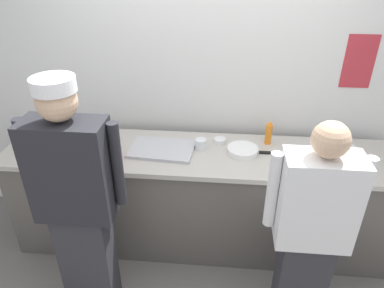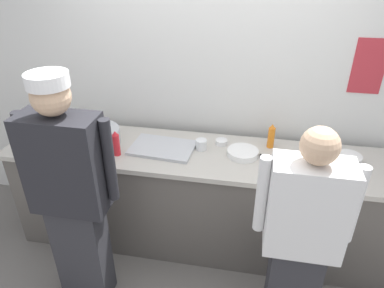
{
  "view_description": "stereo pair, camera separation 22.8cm",
  "coord_description": "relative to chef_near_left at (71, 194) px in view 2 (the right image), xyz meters",
  "views": [
    {
      "loc": [
        0.16,
        -2.06,
        2.38
      ],
      "look_at": [
        -0.07,
        0.37,
        1.0
      ],
      "focal_mm": 33.24,
      "sensor_mm": 36.0,
      "label": 1
    },
    {
      "loc": [
        0.38,
        -2.03,
        2.38
      ],
      "look_at": [
        -0.07,
        0.37,
        1.0
      ],
      "focal_mm": 33.24,
      "sensor_mm": 36.0,
      "label": 2
    }
  ],
  "objects": [
    {
      "name": "deli_cup",
      "position": [
        0.75,
        0.76,
        0.02
      ],
      "size": [
        0.09,
        0.09,
        0.08
      ],
      "primitive_type": "cylinder",
      "color": "white",
      "rests_on": "prep_counter"
    },
    {
      "name": "chef_center",
      "position": [
        1.48,
        -0.02,
        -0.11
      ],
      "size": [
        0.59,
        0.24,
        1.58
      ],
      "color": "#2D2D33",
      "rests_on": "ground"
    },
    {
      "name": "ramekin_green_sauce",
      "position": [
        1.66,
        0.85,
        0.01
      ],
      "size": [
        0.08,
        0.08,
        0.05
      ],
      "color": "white",
      "rests_on": "prep_counter"
    },
    {
      "name": "wall_back",
      "position": [
        0.74,
        1.18,
        0.4
      ],
      "size": [
        4.96,
        0.11,
        2.69
      ],
      "color": "silver",
      "rests_on": "ground"
    },
    {
      "name": "squeeze_bottle_spare",
      "position": [
        -0.64,
        0.63,
        0.07
      ],
      "size": [
        0.06,
        0.06,
        0.19
      ],
      "color": "orange",
      "rests_on": "prep_counter"
    },
    {
      "name": "chefs_knife",
      "position": [
        1.32,
        0.73,
        -0.02
      ],
      "size": [
        0.27,
        0.03,
        0.02
      ],
      "color": "#B7BABF",
      "rests_on": "prep_counter"
    },
    {
      "name": "mixing_bowl_steel",
      "position": [
        -0.12,
        0.69,
        0.05
      ],
      "size": [
        0.39,
        0.39,
        0.13
      ],
      "primitive_type": "cylinder",
      "color": "#B7BABF",
      "rests_on": "prep_counter"
    },
    {
      "name": "ramekin_red_sauce",
      "position": [
        -0.48,
        0.58,
        0.0
      ],
      "size": [
        0.1,
        0.1,
        0.04
      ],
      "color": "white",
      "rests_on": "prep_counter"
    },
    {
      "name": "ramekin_yellow_sauce",
      "position": [
        1.66,
        0.69,
        0.0
      ],
      "size": [
        0.09,
        0.09,
        0.04
      ],
      "color": "white",
      "rests_on": "prep_counter"
    },
    {
      "name": "prep_counter",
      "position": [
        0.74,
        0.7,
        -0.48
      ],
      "size": [
        3.16,
        0.69,
        0.93
      ],
      "color": "#56514C",
      "rests_on": "ground"
    },
    {
      "name": "squeeze_bottle_primary",
      "position": [
        0.1,
        0.56,
        0.08
      ],
      "size": [
        0.06,
        0.06,
        0.21
      ],
      "color": "red",
      "rests_on": "prep_counter"
    },
    {
      "name": "ground_plane",
      "position": [
        0.74,
        0.34,
        -0.95
      ],
      "size": [
        9.0,
        9.0,
        0.0
      ],
      "primitive_type": "plane",
      "color": "slate"
    },
    {
      "name": "sheet_tray",
      "position": [
        0.43,
        0.71,
        -0.01
      ],
      "size": [
        0.53,
        0.38,
        0.02
      ],
      "primitive_type": "cube",
      "rotation": [
        0.0,
        0.0,
        -0.08
      ],
      "color": "#B7BABF",
      "rests_on": "prep_counter"
    },
    {
      "name": "plate_stack_rear",
      "position": [
        1.08,
        0.72,
        0.0
      ],
      "size": [
        0.25,
        0.25,
        0.05
      ],
      "color": "white",
      "rests_on": "prep_counter"
    },
    {
      "name": "chef_near_left",
      "position": [
        0.0,
        0.0,
        0.0
      ],
      "size": [
        0.63,
        0.24,
        1.77
      ],
      "color": "#2D2D33",
      "rests_on": "ground"
    },
    {
      "name": "plate_stack_front",
      "position": [
        1.86,
        0.76,
        0.02
      ],
      "size": [
        0.19,
        0.19,
        0.07
      ],
      "color": "white",
      "rests_on": "prep_counter"
    },
    {
      "name": "ramekin_orange_sauce",
      "position": [
        0.89,
        0.87,
        0.0
      ],
      "size": [
        0.1,
        0.1,
        0.04
      ],
      "color": "white",
      "rests_on": "prep_counter"
    },
    {
      "name": "squeeze_bottle_secondary",
      "position": [
        1.29,
        0.9,
        0.08
      ],
      "size": [
        0.05,
        0.05,
        0.21
      ],
      "color": "orange",
      "rests_on": "prep_counter"
    }
  ]
}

